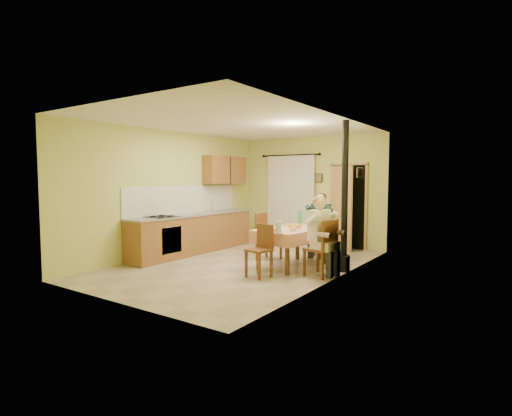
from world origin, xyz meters
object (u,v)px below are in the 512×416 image
Objects in this scene: chair_near at (259,261)px; chair_left at (268,246)px; man_right at (321,227)px; stove_flue at (344,217)px; chair_right at (321,260)px; chair_far at (320,245)px; man_far at (320,218)px; dining_table at (293,247)px.

chair_left reaches higher than chair_near.
man_right is 0.50× the size of stove_flue.
chair_right is 0.36× the size of stove_flue.
man_far reaches higher than chair_far.
chair_left is 1.90m from stove_flue.
chair_left is 0.35× the size of stove_flue.
stove_flue is at bearing -120.96° from chair_near.
chair_right is at bearing -133.47° from chair_near.
chair_near is 0.67× the size of man_far.
man_far is (0.15, 2.16, 0.59)m from chair_near.
chair_left is 0.72× the size of man_far.
man_right is 0.64m from stove_flue.
man_far is (0.07, 1.10, 0.50)m from dining_table.
chair_far is at bearing 37.46° from man_right.
chair_far is 2.15m from chair_near.
man_far is 0.50× the size of stove_flue.
chair_far reaches higher than dining_table.
chair_far is at bearing -90.00° from man_far.
chair_left reaches higher than dining_table.
chair_far is 1.14m from chair_left.
man_right is (1.55, -0.70, 0.59)m from chair_left.
man_far reaches higher than dining_table.
chair_left is at bearing 77.73° from chair_right.
chair_near is (-0.15, -2.15, -0.00)m from chair_far.
dining_table is at bearing 75.10° from man_right.
chair_near is at bearing 139.57° from chair_right.
man_far is at bearing 37.29° from man_right.
man_right reaches higher than chair_near.
chair_far is 1.01× the size of chair_left.
chair_left is at bearing -143.06° from man_far.
stove_flue reaches higher than dining_table.
chair_near is 0.33× the size of stove_flue.
dining_table is 1.20× the size of man_right.
dining_table is 1.64× the size of chair_right.
chair_right is 0.73× the size of man_right.
chair_right is 0.59m from man_right.
chair_far is 0.72× the size of man_right.
stove_flue is at bearing -50.50° from chair_far.
man_right is at bearing 90.00° from chair_right.
man_right reaches higher than chair_right.
stove_flue reaches higher than man_far.
stove_flue reaches higher than man_right.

